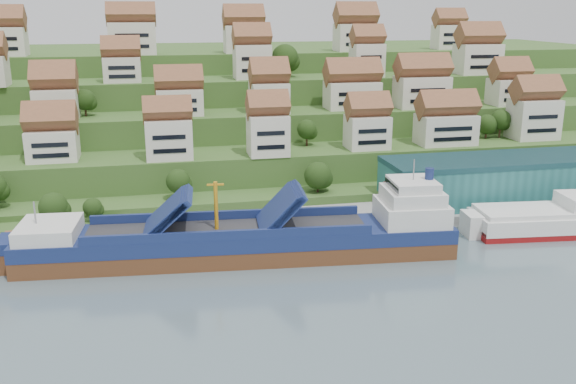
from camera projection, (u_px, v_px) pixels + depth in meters
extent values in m
plane|color=slate|center=(309.00, 253.00, 120.23)|extent=(300.00, 300.00, 0.00)
cube|color=gray|center=(382.00, 216.00, 138.04)|extent=(180.00, 14.00, 2.20)
cube|color=#2D4C1E|center=(243.00, 148.00, 200.48)|extent=(260.00, 128.00, 4.00)
cube|color=#2D4C1E|center=(241.00, 134.00, 204.20)|extent=(260.00, 118.00, 11.00)
cube|color=#2D4C1E|center=(237.00, 119.00, 210.75)|extent=(260.00, 102.00, 18.00)
cube|color=#2D4C1E|center=(234.00, 105.00, 217.29)|extent=(260.00, 86.00, 25.00)
cube|color=#2D4C1E|center=(230.00, 93.00, 224.92)|extent=(260.00, 68.00, 31.00)
cube|color=silver|center=(53.00, 145.00, 144.60)|extent=(10.95, 8.57, 6.92)
cube|color=silver|center=(169.00, 139.00, 145.48)|extent=(10.37, 7.03, 9.08)
cube|color=silver|center=(268.00, 135.00, 149.06)|extent=(9.12, 7.62, 9.45)
cube|color=silver|center=(367.00, 132.00, 156.52)|extent=(10.00, 7.73, 7.99)
cube|color=silver|center=(446.00, 129.00, 161.29)|extent=(14.28, 8.26, 7.47)
cube|color=silver|center=(534.00, 119.00, 167.86)|extent=(11.72, 8.31, 10.31)
cube|color=silver|center=(56.00, 104.00, 156.29)|extent=(10.23, 8.98, 7.33)
cube|color=silver|center=(180.00, 102.00, 162.02)|extent=(11.50, 7.90, 6.59)
cube|color=silver|center=(269.00, 98.00, 165.13)|extent=(9.43, 8.56, 7.73)
cube|color=silver|center=(352.00, 95.00, 172.29)|extent=(14.16, 8.36, 7.19)
cube|color=silver|center=(422.00, 92.00, 173.91)|extent=(13.97, 8.18, 8.39)
cube|color=silver|center=(508.00, 92.00, 178.87)|extent=(9.99, 8.04, 7.15)
cube|color=silver|center=(122.00, 69.00, 171.32)|extent=(9.72, 7.30, 6.62)
cube|color=silver|center=(252.00, 62.00, 178.99)|extent=(9.97, 7.79, 9.38)
cube|color=silver|center=(367.00, 60.00, 184.71)|extent=(8.85, 7.14, 9.31)
cube|color=silver|center=(477.00, 59.00, 191.43)|extent=(12.61, 8.47, 8.86)
cube|color=silver|center=(5.00, 42.00, 181.03)|extent=(11.60, 8.03, 7.97)
cube|color=silver|center=(132.00, 39.00, 186.24)|extent=(13.36, 7.51, 9.14)
cube|color=silver|center=(244.00, 39.00, 193.57)|extent=(11.65, 8.15, 8.09)
cube|color=silver|center=(355.00, 37.00, 201.80)|extent=(12.50, 8.73, 8.33)
cube|color=silver|center=(449.00, 37.00, 211.13)|extent=(9.75, 7.05, 7.75)
ellipsoid|color=#244115|center=(318.00, 176.00, 144.28)|extent=(6.22, 6.22, 6.22)
ellipsoid|color=#244115|center=(178.00, 181.00, 138.09)|extent=(5.27, 5.27, 5.27)
ellipsoid|color=#244115|center=(487.00, 124.00, 168.45)|extent=(5.17, 5.17, 5.17)
ellipsoid|color=#244115|center=(501.00, 120.00, 168.92)|extent=(5.32, 5.32, 5.32)
ellipsoid|color=#244115|center=(307.00, 129.00, 159.08)|extent=(4.84, 4.84, 4.84)
ellipsoid|color=#244115|center=(417.00, 87.00, 179.32)|extent=(5.29, 5.29, 5.29)
ellipsoid|color=#244115|center=(47.00, 99.00, 159.20)|extent=(6.06, 6.06, 6.06)
ellipsoid|color=#244115|center=(85.00, 100.00, 159.81)|extent=(5.20, 5.20, 5.20)
ellipsoid|color=#244115|center=(285.00, 58.00, 182.73)|extent=(7.70, 7.70, 7.70)
ellipsoid|color=#244115|center=(364.00, 58.00, 190.37)|extent=(5.05, 5.05, 5.05)
ellipsoid|color=#244115|center=(366.00, 62.00, 188.81)|extent=(5.26, 5.26, 5.26)
ellipsoid|color=#244115|center=(53.00, 207.00, 126.81)|extent=(5.79, 5.79, 5.79)
ellipsoid|color=#244115|center=(93.00, 207.00, 128.44)|extent=(3.87, 3.87, 3.87)
cube|color=#266867|center=(515.00, 178.00, 144.66)|extent=(60.00, 15.00, 10.00)
cylinder|color=gray|center=(383.00, 200.00, 131.53)|extent=(0.16, 0.16, 8.00)
cube|color=maroon|center=(386.00, 183.00, 130.65)|extent=(1.20, 0.05, 0.80)
cube|color=white|center=(14.00, 242.00, 119.60)|extent=(2.40, 2.20, 2.20)
cube|color=#57311A|center=(240.00, 253.00, 117.64)|extent=(79.29, 18.75, 5.04)
cube|color=navy|center=(239.00, 236.00, 116.72)|extent=(79.30, 18.87, 2.62)
cube|color=silver|center=(49.00, 230.00, 112.03)|extent=(11.01, 12.30, 2.62)
cube|color=#262628|center=(228.00, 229.00, 116.11)|extent=(51.05, 14.54, 0.30)
cube|color=navy|center=(165.00, 214.00, 113.83)|extent=(8.47, 11.72, 6.96)
cube|color=navy|center=(278.00, 209.00, 116.25)|extent=(8.09, 11.69, 7.36)
cylinder|color=orange|center=(216.00, 206.00, 114.64)|extent=(0.76, 0.76, 9.06)
cube|color=silver|center=(411.00, 212.00, 119.69)|extent=(13.02, 12.47, 4.03)
cube|color=silver|center=(412.00, 195.00, 118.79)|extent=(10.91, 11.09, 2.52)
cube|color=silver|center=(413.00, 184.00, 118.21)|extent=(8.80, 9.72, 1.81)
cylinder|color=navy|center=(429.00, 174.00, 118.04)|extent=(1.74, 1.74, 2.22)
cube|color=maroon|center=(544.00, 230.00, 130.94)|extent=(30.14, 13.60, 2.53)
cube|color=silver|center=(545.00, 220.00, 130.35)|extent=(30.15, 13.71, 3.12)
cube|color=silver|center=(546.00, 211.00, 129.81)|extent=(28.58, 12.39, 1.17)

